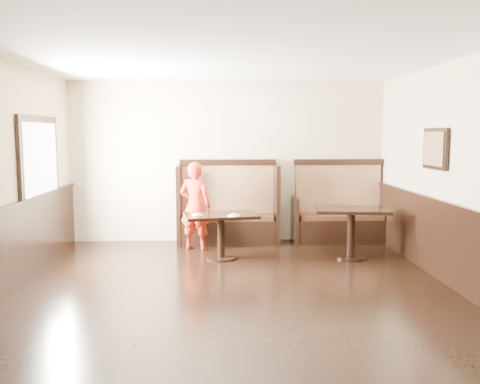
{
  "coord_description": "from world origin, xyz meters",
  "views": [
    {
      "loc": [
        -0.19,
        -5.43,
        1.91
      ],
      "look_at": [
        0.16,
        2.35,
        1.0
      ],
      "focal_mm": 38.0,
      "sensor_mm": 36.0,
      "label": 1
    }
  ],
  "objects": [
    {
      "name": "booth_neighbor",
      "position": [
        1.95,
        3.29,
        0.48
      ],
      "size": [
        1.65,
        0.72,
        1.45
      ],
      "color": "black",
      "rests_on": "ground"
    },
    {
      "name": "booth_main",
      "position": [
        0.0,
        3.3,
        0.53
      ],
      "size": [
        1.75,
        0.72,
        1.45
      ],
      "color": "black",
      "rests_on": "ground"
    },
    {
      "name": "child",
      "position": [
        -0.55,
        2.78,
        0.72
      ],
      "size": [
        0.61,
        0.5,
        1.45
      ],
      "primitive_type": "imported",
      "rotation": [
        0.0,
        0.0,
        2.82
      ],
      "color": "red",
      "rests_on": "ground"
    },
    {
      "name": "room_shell",
      "position": [
        -0.3,
        0.28,
        0.67
      ],
      "size": [
        7.0,
        7.0,
        7.0
      ],
      "color": "beige",
      "rests_on": "ground"
    },
    {
      "name": "pizza_plate_left",
      "position": [
        -0.48,
        2.08,
        0.7
      ],
      "size": [
        0.18,
        0.18,
        0.03
      ],
      "color": "white",
      "rests_on": "table_main"
    },
    {
      "name": "ground",
      "position": [
        0.0,
        0.0,
        0.0
      ],
      "size": [
        7.0,
        7.0,
        0.0
      ],
      "primitive_type": "plane",
      "color": "black",
      "rests_on": "ground"
    },
    {
      "name": "table_neighbor",
      "position": [
        1.86,
        2.14,
        0.57
      ],
      "size": [
        1.19,
        0.86,
        0.77
      ],
      "rotation": [
        0.0,
        0.0,
        -0.13
      ],
      "color": "black",
      "rests_on": "ground"
    },
    {
      "name": "pizza_plate_right",
      "position": [
        0.06,
        1.95,
        0.7
      ],
      "size": [
        0.19,
        0.19,
        0.04
      ],
      "color": "white",
      "rests_on": "table_main"
    },
    {
      "name": "table_main",
      "position": [
        -0.13,
        2.16,
        0.53
      ],
      "size": [
        1.18,
        0.85,
        0.69
      ],
      "rotation": [
        0.0,
        0.0,
        0.17
      ],
      "color": "black",
      "rests_on": "ground"
    }
  ]
}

